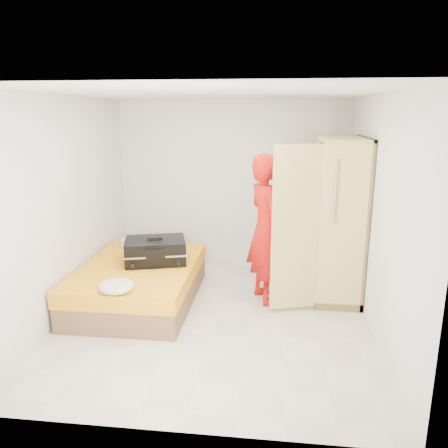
# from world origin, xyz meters

# --- Properties ---
(room) EXTENTS (4.00, 4.02, 2.60)m
(room) POSITION_xyz_m (0.00, 0.00, 1.30)
(room) COLOR beige
(room) RESTS_ON ground
(bed) EXTENTS (1.42, 2.02, 0.50)m
(bed) POSITION_xyz_m (-1.05, 0.34, 0.25)
(bed) COLOR brown
(bed) RESTS_ON ground
(wardrobe) EXTENTS (1.15, 1.34, 2.10)m
(wardrobe) POSITION_xyz_m (1.45, 0.85, 1.00)
(wardrobe) COLOR #E9C472
(wardrobe) RESTS_ON ground
(person) EXTENTS (0.71, 0.82, 1.91)m
(person) POSITION_xyz_m (0.57, 0.58, 0.96)
(person) COLOR red
(person) RESTS_ON ground
(suitcase) EXTENTS (0.91, 0.76, 0.34)m
(suitcase) POSITION_xyz_m (-0.86, 0.46, 0.65)
(suitcase) COLOR black
(suitcase) RESTS_ON bed
(round_cushion) EXTENTS (0.37, 0.37, 0.14)m
(round_cushion) POSITION_xyz_m (-1.01, -0.56, 0.57)
(round_cushion) COLOR beige
(round_cushion) RESTS_ON bed
(pillow) EXTENTS (0.59, 0.31, 0.11)m
(pillow) POSITION_xyz_m (-1.25, 1.19, 0.55)
(pillow) COLOR beige
(pillow) RESTS_ON bed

